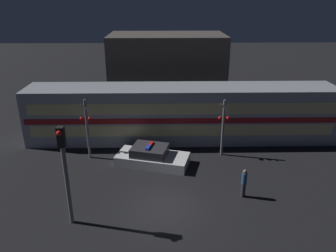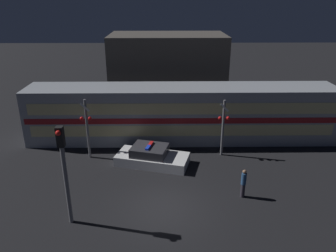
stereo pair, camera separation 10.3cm
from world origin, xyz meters
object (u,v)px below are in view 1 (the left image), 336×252
(train, at_px, (181,113))
(pedestrian, at_px, (244,183))
(crossing_signal_near, at_px, (223,126))
(traffic_light_corner, at_px, (65,167))
(police_car, at_px, (152,157))

(train, relative_size, pedestrian, 13.59)
(crossing_signal_near, relative_size, traffic_light_corner, 0.79)
(police_car, height_order, crossing_signal_near, crossing_signal_near)
(pedestrian, bearing_deg, train, 110.41)
(police_car, relative_size, traffic_light_corner, 1.00)
(traffic_light_corner, bearing_deg, train, 59.39)
(pedestrian, xyz_separation_m, traffic_light_corner, (-8.37, -1.92, 2.09))
(police_car, bearing_deg, pedestrian, -21.97)
(police_car, bearing_deg, train, 77.30)
(train, height_order, pedestrian, train)
(train, height_order, crossing_signal_near, train)
(train, relative_size, police_car, 4.55)
(crossing_signal_near, bearing_deg, police_car, -165.96)
(crossing_signal_near, distance_m, traffic_light_corner, 10.54)
(police_car, height_order, pedestrian, pedestrian)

